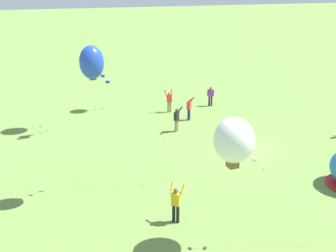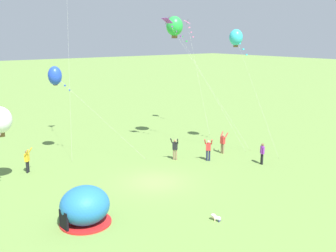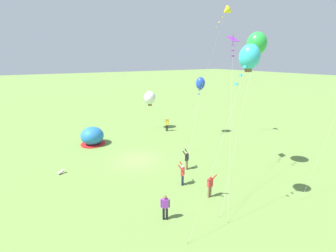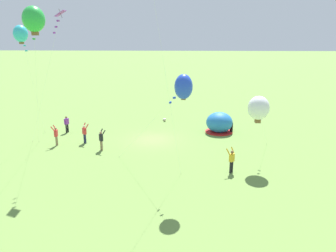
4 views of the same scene
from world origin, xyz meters
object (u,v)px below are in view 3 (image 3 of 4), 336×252
kite_white (150,98)px  toddler_crawling (61,172)px  person_with_toddler (183,174)px  kite_yellow (226,11)px  popup_tent (92,136)px  kite_blue (200,83)px  person_strolling (187,159)px  kite_cyan (249,57)px  kite_purple (233,45)px  kite_green (256,44)px  person_watching_sky (210,185)px  person_far_back (165,206)px  person_flying_kite (167,124)px

kite_white → toddler_crawling: bearing=-58.9°
person_with_toddler → kite_yellow: bearing=123.9°
popup_tent → toddler_crawling: popup_tent is taller
popup_tent → kite_blue: 14.59m
person_strolling → kite_yellow: (-4.94, 8.46, 13.75)m
person_strolling → kite_blue: (-7.04, 6.99, 5.80)m
kite_cyan → kite_blue: bearing=150.7°
person_strolling → kite_purple: bearing=57.5°
kite_yellow → kite_green: 9.98m
toddler_crawling → kite_white: (-7.67, 12.70, 4.37)m
person_watching_sky → kite_green: kite_green is taller
kite_blue → person_strolling: bearing=-44.8°
person_far_back → kite_blue: kite_blue is taller
person_strolling → kite_blue: bearing=135.2°
popup_tent → person_with_toddler: (12.89, 3.98, 0.00)m
kite_yellow → kite_cyan: 15.13m
toddler_crawling → kite_cyan: bearing=40.1°
person_far_back → kite_yellow: (-9.73, 13.55, 13.79)m
person_strolling → kite_cyan: (6.25, -0.48, 8.86)m
popup_tent → toddler_crawling: 7.22m
person_with_toddler → person_watching_sky: size_ratio=1.00×
person_watching_sky → kite_purple: size_ratio=0.16×
kite_cyan → kite_purple: bearing=143.4°
toddler_crawling → kite_purple: 17.97m
toddler_crawling → person_watching_sky: (9.43, 8.86, 0.82)m
person_watching_sky → kite_white: kite_white is taller
kite_cyan → kite_white: size_ratio=1.84×
person_flying_kite → kite_purple: bearing=-6.6°
person_strolling → person_with_toddler: bearing=-42.7°
person_far_back → kite_white: (-17.48, 7.83, 3.59)m
kite_cyan → person_strolling: bearing=175.7°
popup_tent → person_watching_sky: popup_tent is taller
kite_blue → kite_cyan: (13.29, -7.47, 3.05)m
person_far_back → kite_green: bearing=100.7°
toddler_crawling → person_strolling: (5.02, 9.97, 0.82)m
toddler_crawling → kite_green: kite_green is taller
kite_yellow → kite_green: kite_yellow is taller
kite_purple → person_watching_sky: bearing=-56.5°
person_flying_kite → toddler_crawling: bearing=-68.4°
popup_tent → person_strolling: bearing=28.2°
kite_blue → popup_tent: bearing=-106.7°
person_strolling → kite_purple: 10.35m
kite_blue → person_far_back: bearing=-45.6°
person_flying_kite → kite_blue: bearing=36.9°
kite_blue → kite_yellow: kite_yellow is taller
person_far_back → popup_tent: bearing=-177.3°
kite_blue → toddler_crawling: bearing=-83.2°
kite_cyan → person_watching_sky: bearing=-161.2°
person_far_back → kite_purple: (-2.99, 7.93, 9.83)m
toddler_crawling → person_flying_kite: (-5.63, 14.25, 0.82)m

